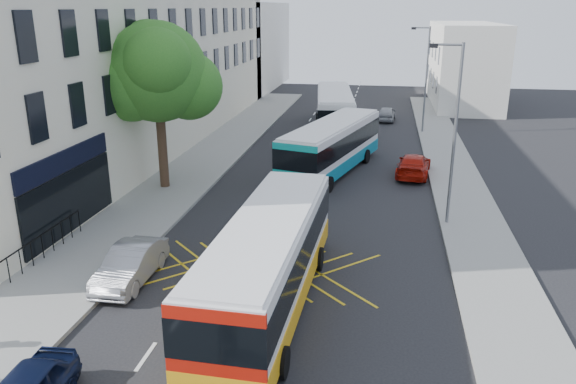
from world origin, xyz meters
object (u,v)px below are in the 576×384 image
at_px(bus_far, 334,110).
at_px(parked_car_silver, 131,264).
at_px(lamp_far, 425,74).
at_px(red_hatchback, 414,165).
at_px(bus_near, 268,261).
at_px(lamp_near, 453,126).
at_px(distant_car_grey, 333,109).
at_px(street_tree, 157,73).
at_px(bus_mid, 332,146).
at_px(distant_car_silver, 387,114).

relative_size(bus_far, parked_car_silver, 2.94).
bearing_deg(lamp_far, red_hatchback, -95.14).
distance_m(lamp_far, bus_near, 29.44).
distance_m(lamp_near, distant_car_grey, 27.73).
distance_m(street_tree, bus_near, 14.89).
bearing_deg(red_hatchback, parked_car_silver, 62.58).
xyz_separation_m(bus_mid, parked_car_silver, (-5.84, -15.36, -0.95)).
height_order(lamp_far, red_hatchback, lamp_far).
bearing_deg(red_hatchback, bus_mid, 9.15).
bearing_deg(distant_car_grey, distant_car_silver, -18.16).
relative_size(bus_mid, bus_far, 0.94).
bearing_deg(distant_car_silver, bus_near, 87.19).
height_order(bus_near, bus_far, bus_far).
xyz_separation_m(street_tree, distant_car_silver, (11.97, 21.83, -5.67)).
bearing_deg(parked_car_silver, red_hatchback, 55.53).
height_order(lamp_far, bus_mid, lamp_far).
xyz_separation_m(lamp_near, red_hatchback, (-1.09, 7.87, -3.97)).
bearing_deg(distant_car_silver, street_tree, 64.89).
distance_m(lamp_far, red_hatchback, 12.81).
relative_size(lamp_near, red_hatchback, 1.78).
bearing_deg(bus_near, lamp_far, 78.88).
distance_m(parked_car_silver, distant_car_grey, 34.30).
bearing_deg(lamp_near, lamp_far, 90.00).
xyz_separation_m(lamp_near, bus_far, (-6.87, 19.39, -2.90)).
distance_m(lamp_near, bus_far, 20.77).
height_order(lamp_near, lamp_far, same).
distance_m(red_hatchback, distant_car_grey, 19.61).
distance_m(bus_near, bus_mid, 16.27).
bearing_deg(distant_car_silver, bus_mid, 82.97).
height_order(bus_far, parked_car_silver, bus_far).
xyz_separation_m(red_hatchback, distant_car_silver, (-1.64, 16.92, -0.03)).
relative_size(bus_near, red_hatchback, 2.47).
relative_size(parked_car_silver, red_hatchback, 0.90).
bearing_deg(distant_car_silver, lamp_near, 99.92).
distance_m(street_tree, parked_car_silver, 12.37).
height_order(bus_near, red_hatchback, bus_near).
height_order(lamp_far, distant_car_silver, lamp_far).
height_order(bus_near, distant_car_silver, bus_near).
relative_size(red_hatchback, distant_car_grey, 0.99).
bearing_deg(red_hatchback, street_tree, 26.97).
relative_size(bus_mid, distant_car_grey, 2.46).
bearing_deg(lamp_far, parked_car_silver, -113.10).
relative_size(bus_mid, distant_car_silver, 3.07).
bearing_deg(lamp_far, bus_mid, -115.82).
xyz_separation_m(bus_far, distant_car_silver, (4.13, 5.40, -1.10)).
xyz_separation_m(street_tree, bus_near, (8.20, -11.52, -4.66)).
xyz_separation_m(street_tree, parked_car_silver, (2.91, -10.62, -5.63)).
bearing_deg(distant_car_grey, bus_far, -84.23).
height_order(lamp_near, bus_far, lamp_near).
bearing_deg(parked_car_silver, bus_far, 79.78).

